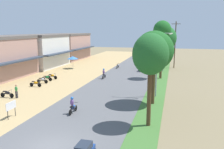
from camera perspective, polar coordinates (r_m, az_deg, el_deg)
ground_plane at (r=17.08m, az=-14.48°, el=-17.05°), size 180.00×180.00×0.00m
road_strip at (r=17.06m, az=-14.49°, el=-16.93°), size 9.00×140.00×0.08m
shophouse_mid at (r=52.49m, az=-17.07°, el=5.57°), size 9.52×11.85×6.90m
shophouse_far at (r=64.41m, az=-10.67°, el=6.76°), size 9.17×13.76×6.90m
parked_motorbike_second at (r=30.07m, az=-24.21°, el=-4.23°), size 1.80×0.54×0.94m
parked_motorbike_third at (r=34.22m, az=-18.15°, el=-2.05°), size 1.80×0.54×0.94m
parked_motorbike_fourth at (r=36.18m, az=-16.61°, el=-1.28°), size 1.80×0.54×0.94m
parked_motorbike_fifth at (r=37.66m, az=-15.60°, el=-0.76°), size 1.80×0.54×0.94m
parked_motorbike_sixth at (r=38.78m, az=-14.40°, el=-0.37°), size 1.80×0.54×0.94m
street_signboard at (r=23.01m, az=-23.41°, el=-7.21°), size 0.06×1.30×1.50m
vendor_umbrella at (r=48.20m, az=-9.56°, el=4.09°), size 2.20×2.20×2.52m
pedestrian_on_shoulder at (r=29.31m, az=-22.31°, el=-3.63°), size 0.37×0.26×1.62m
median_tree_nearest at (r=18.69m, az=9.36°, el=4.69°), size 2.89×2.89×7.61m
median_tree_second at (r=24.66m, az=10.25°, el=5.71°), size 4.03×4.03×7.76m
median_tree_third at (r=38.35m, az=12.14°, el=10.26°), size 2.82×2.82×9.27m
median_tree_fourth at (r=49.32m, az=12.74°, el=8.61°), size 4.73×4.73×8.63m
streetlamp_near at (r=27.63m, az=10.86°, el=3.52°), size 3.16×0.20×7.59m
streetlamp_mid at (r=45.16m, az=12.51°, el=6.13°), size 3.16×0.20×7.39m
utility_pole_near at (r=50.04m, az=15.12°, el=7.16°), size 1.80×0.20×9.53m
car_van_black at (r=45.17m, az=7.81°, el=2.04°), size 1.19×2.41×1.67m
motorbike_ahead_second at (r=22.57m, az=-9.57°, el=-7.45°), size 0.54×1.80×1.66m
motorbike_ahead_third at (r=37.91m, az=-1.99°, el=0.18°), size 0.54×1.80×1.66m
motorbike_ahead_fourth at (r=48.31m, az=1.41°, el=2.17°), size 0.54×1.80×0.94m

